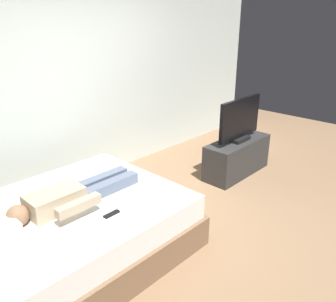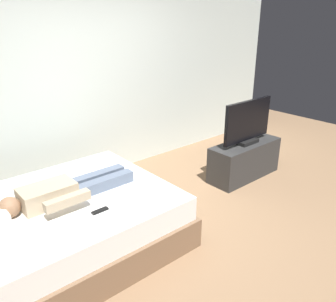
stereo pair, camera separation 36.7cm
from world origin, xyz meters
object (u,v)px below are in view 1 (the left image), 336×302
object	(u,v)px
tv	(240,121)
bed	(70,232)
remote	(112,214)
tv_stand	(237,157)
person	(69,197)

from	to	relation	value
tv	bed	bearing A→B (deg)	177.71
remote	tv	xyz separation A→B (m)	(2.44, 0.30, 0.24)
remote	bed	bearing A→B (deg)	113.87
tv_stand	bed	bearing A→B (deg)	177.71
bed	person	size ratio (longest dim) A/B	1.64
person	tv	size ratio (longest dim) A/B	1.43
remote	tv	bearing A→B (deg)	7.07
bed	tv	size ratio (longest dim) A/B	2.35
person	remote	bearing A→B (deg)	-69.53
remote	tv	distance (m)	2.47
person	tv_stand	bearing A→B (deg)	-2.27
person	tv	xyz separation A→B (m)	(2.59, -0.10, 0.16)
remote	tv_stand	distance (m)	2.47
remote	tv_stand	size ratio (longest dim) A/B	0.14
remote	tv	size ratio (longest dim) A/B	0.17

